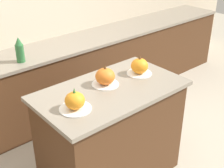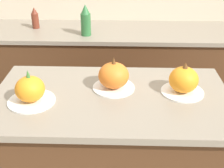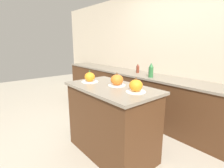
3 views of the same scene
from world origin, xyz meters
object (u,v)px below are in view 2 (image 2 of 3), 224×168
(pumpkin_cake_left, at_px, (30,91))
(pumpkin_cake_right, at_px, (184,81))
(bottle_tall, at_px, (86,21))
(pumpkin_cake_center, at_px, (114,77))
(bottle_short, at_px, (35,18))

(pumpkin_cake_left, height_order, pumpkin_cake_right, pumpkin_cake_left)
(bottle_tall, bearing_deg, pumpkin_cake_right, -59.62)
(pumpkin_cake_right, height_order, bottle_tall, bottle_tall)
(pumpkin_cake_center, height_order, pumpkin_cake_right, pumpkin_cake_center)
(pumpkin_cake_left, distance_m, bottle_tall, 1.19)
(pumpkin_cake_right, relative_size, bottle_short, 1.20)
(pumpkin_cake_left, height_order, pumpkin_cake_center, pumpkin_cake_center)
(bottle_tall, bearing_deg, bottle_short, 159.55)
(pumpkin_cake_center, xyz_separation_m, bottle_tall, (-0.26, 1.03, -0.00))
(pumpkin_cake_right, bearing_deg, bottle_tall, 120.38)
(pumpkin_cake_center, xyz_separation_m, bottle_short, (-0.73, 1.21, -0.04))
(pumpkin_cake_center, bearing_deg, bottle_short, 121.24)
(pumpkin_cake_left, xyz_separation_m, pumpkin_cake_center, (0.41, 0.15, 0.01))
(pumpkin_cake_center, height_order, bottle_tall, bottle_tall)
(pumpkin_cake_right, bearing_deg, bottle_short, 131.45)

